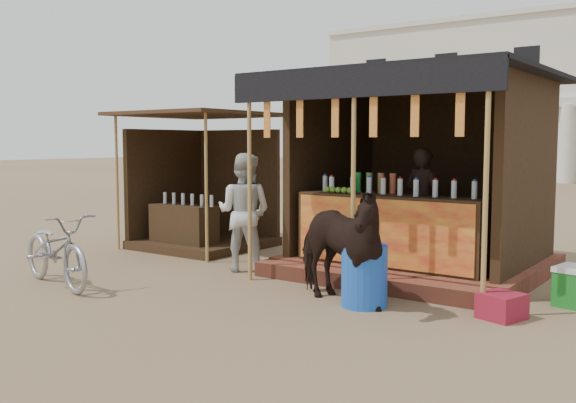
# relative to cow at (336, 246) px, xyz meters

# --- Properties ---
(ground) EXTENTS (120.00, 120.00, 0.00)m
(ground) POSITION_rel_cow_xyz_m (-1.04, -1.09, -0.68)
(ground) COLOR #846B4C
(ground) RESTS_ON ground
(main_stall) EXTENTS (3.60, 3.61, 2.78)m
(main_stall) POSITION_rel_cow_xyz_m (-0.04, 2.26, 0.34)
(main_stall) COLOR brown
(main_stall) RESTS_ON ground
(secondary_stall) EXTENTS (2.40, 2.40, 2.38)m
(secondary_stall) POSITION_rel_cow_xyz_m (-4.21, 2.14, 0.17)
(secondary_stall) COLOR #352513
(secondary_stall) RESTS_ON ground
(cow) EXTENTS (1.77, 1.22, 1.37)m
(cow) POSITION_rel_cow_xyz_m (0.00, 0.00, 0.00)
(cow) COLOR black
(cow) RESTS_ON ground
(motorbike) EXTENTS (1.93, 1.02, 0.97)m
(motorbike) POSITION_rel_cow_xyz_m (-3.44, -1.31, -0.20)
(motorbike) COLOR #9999A2
(motorbike) RESTS_ON ground
(bystander) EXTENTS (0.98, 0.85, 1.71)m
(bystander) POSITION_rel_cow_xyz_m (-2.11, 0.91, 0.17)
(bystander) COLOR beige
(bystander) RESTS_ON ground
(blue_barrel) EXTENTS (0.56, 0.56, 0.71)m
(blue_barrel) POSITION_rel_cow_xyz_m (0.31, 0.12, -0.33)
(blue_barrel) COLOR blue
(blue_barrel) RESTS_ON ground
(red_crate) EXTENTS (0.50, 0.52, 0.27)m
(red_crate) POSITION_rel_cow_xyz_m (1.75, 0.51, -0.55)
(red_crate) COLOR maroon
(red_crate) RESTS_ON ground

